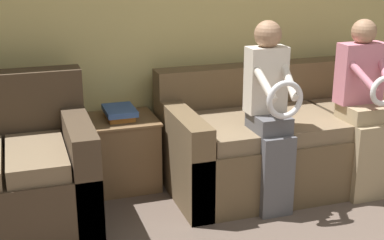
# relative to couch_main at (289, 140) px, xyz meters

# --- Properties ---
(wall_back) EXTENTS (7.30, 0.06, 2.55)m
(wall_back) POSITION_rel_couch_main_xyz_m (-0.22, 0.57, 0.96)
(wall_back) COLOR #DBCC7F
(wall_back) RESTS_ON ground_plane
(couch_main) EXTENTS (1.89, 0.93, 0.84)m
(couch_main) POSITION_rel_couch_main_xyz_m (0.00, 0.00, 0.00)
(couch_main) COLOR brown
(couch_main) RESTS_ON ground_plane
(child_left_seated) EXTENTS (0.26, 0.38, 1.26)m
(child_left_seated) POSITION_rel_couch_main_xyz_m (-0.36, -0.38, 0.39)
(child_left_seated) COLOR #56565B
(child_left_seated) RESTS_ON ground_plane
(child_right_seated) EXTENTS (0.33, 0.38, 1.24)m
(child_right_seated) POSITION_rel_couch_main_xyz_m (0.36, -0.38, 0.37)
(child_right_seated) COLOR tan
(child_right_seated) RESTS_ON ground_plane
(side_shelf) EXTENTS (0.49, 0.47, 0.53)m
(side_shelf) POSITION_rel_couch_main_xyz_m (-1.22, 0.28, -0.04)
(side_shelf) COLOR brown
(side_shelf) RESTS_ON ground_plane
(book_stack) EXTENTS (0.21, 0.31, 0.08)m
(book_stack) POSITION_rel_couch_main_xyz_m (-1.23, 0.28, 0.26)
(book_stack) COLOR orange
(book_stack) RESTS_ON side_shelf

